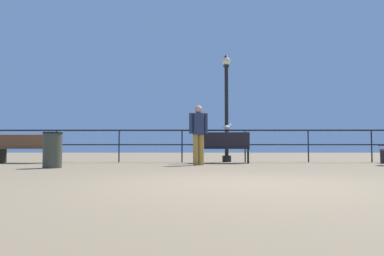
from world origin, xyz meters
The scene contains 8 objects.
ground_plane centered at (0.00, 0.00, 0.00)m, with size 60.00×60.00×0.00m, color #826D50.
pier_railing centered at (0.00, 7.37, 0.82)m, with size 19.18×0.05×1.10m.
bench_far_left centered at (-6.08, 6.66, 0.52)m, with size 1.68×0.80×0.91m.
bench_near_left centered at (0.25, 6.65, 0.54)m, with size 1.72×0.81×0.98m.
lamppost_center centered at (0.47, 7.71, 1.92)m, with size 0.31×0.31×3.76m.
person_by_bench centered at (-0.53, 5.39, 0.97)m, with size 0.53×0.33×1.69m.
seagull_on_rail centered at (0.48, 7.38, 1.19)m, with size 0.35×0.30×0.19m.
trash_bin centered at (-4.12, 3.92, 0.44)m, with size 0.47×0.47×0.88m.
Camera 1 is at (-0.66, -5.10, 0.50)m, focal length 34.60 mm.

